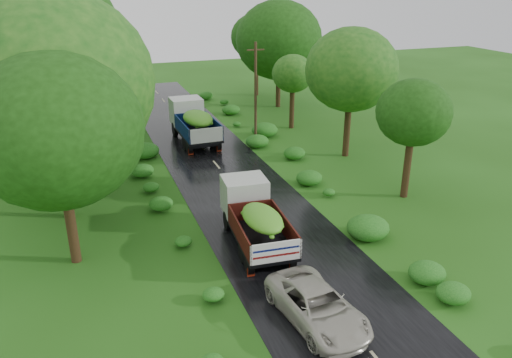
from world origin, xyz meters
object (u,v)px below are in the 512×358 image
car (317,306)px  utility_pole (256,92)px  truck_near (254,215)px  truck_far (193,120)px

car → utility_pole: (5.26, 21.09, 3.15)m
truck_near → truck_far: size_ratio=0.90×
truck_near → utility_pole: 15.92m
truck_far → car: 22.79m
car → utility_pole: bearing=69.7°
truck_far → truck_near: bearing=-94.4°
truck_far → car: (-0.81, -22.75, -0.96)m
truck_near → car: truck_near is taller
truck_near → truck_far: truck_far is taller
truck_near → car: bearing=-84.1°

